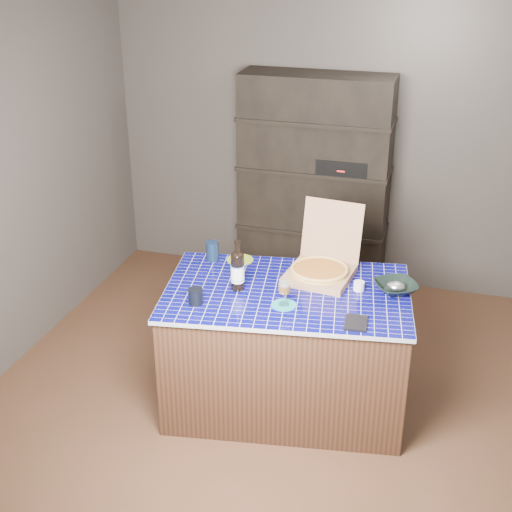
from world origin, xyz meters
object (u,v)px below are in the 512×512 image
(dvd_case, at_px, (356,323))
(mead_bottle, at_px, (238,270))
(kitchen_island, at_px, (286,347))
(pizza_box, at_px, (321,268))
(bowl, at_px, (396,287))
(wine_glass, at_px, (284,288))

(dvd_case, bearing_deg, mead_bottle, 158.84)
(kitchen_island, relative_size, mead_bottle, 4.97)
(pizza_box, bearing_deg, bowl, -2.28)
(mead_bottle, relative_size, dvd_case, 1.87)
(wine_glass, xyz_separation_m, dvd_case, (0.44, -0.09, -0.11))
(kitchen_island, height_order, pizza_box, pizza_box)
(mead_bottle, bearing_deg, dvd_case, -15.83)
(dvd_case, xyz_separation_m, bowl, (0.17, 0.45, 0.02))
(mead_bottle, relative_size, wine_glass, 1.99)
(wine_glass, bearing_deg, bowl, 30.61)
(kitchen_island, relative_size, dvd_case, 9.29)
(kitchen_island, distance_m, bowl, 0.79)
(pizza_box, bearing_deg, kitchen_island, -115.77)
(wine_glass, xyz_separation_m, bowl, (0.61, 0.36, -0.09))
(mead_bottle, bearing_deg, pizza_box, 34.26)
(pizza_box, relative_size, dvd_case, 2.99)
(mead_bottle, height_order, wine_glass, mead_bottle)
(pizza_box, relative_size, bowl, 2.08)
(mead_bottle, xyz_separation_m, bowl, (0.93, 0.23, -0.10))
(pizza_box, distance_m, dvd_case, 0.61)
(bowl, bearing_deg, kitchen_island, -164.68)
(wine_glass, bearing_deg, kitchen_island, 98.43)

